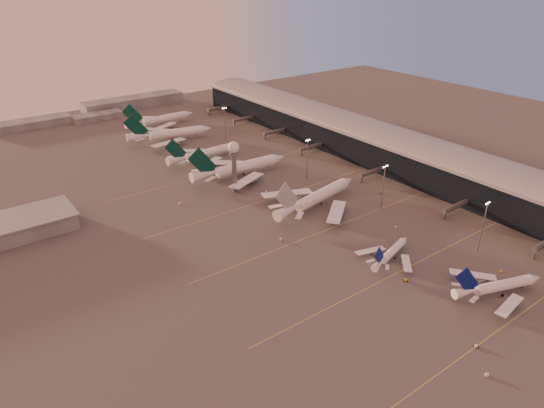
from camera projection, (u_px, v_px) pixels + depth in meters
ground at (391, 298)px, 187.72m from camera, size 700.00×700.00×0.00m
taxiway_markings at (345, 221)px, 244.09m from camera, size 180.00×185.25×0.02m
terminal at (374, 143)px, 320.00m from camera, size 57.00×362.00×23.04m
radar_tower at (234, 157)px, 267.62m from camera, size 6.40×6.40×31.10m
mast_a at (483, 224)px, 212.60m from camera, size 3.60×0.56×25.00m
mast_b at (383, 185)px, 250.64m from camera, size 3.60×0.56×25.00m
mast_c at (307, 157)px, 287.62m from camera, size 3.60×0.56×25.00m
mast_d at (225, 122)px, 351.42m from camera, size 3.60×0.56×25.00m
distant_horizon at (106, 109)px, 421.76m from camera, size 165.00×37.50×9.00m
narrowbody_near at (497, 288)px, 188.26m from camera, size 39.46×30.94×16.04m
narrowbody_mid at (391, 254)px, 211.39m from camera, size 32.42×25.50×13.01m
widebody_white at (317, 200)px, 257.55m from camera, size 64.28×51.03×22.83m
greentail_a at (240, 170)px, 294.51m from camera, size 65.85×53.11×23.91m
greentail_b at (204, 155)px, 318.83m from camera, size 54.57×44.01×19.81m
greentail_c at (171, 135)px, 354.46m from camera, size 62.44×49.92×22.96m
greentail_d at (161, 121)px, 387.88m from camera, size 60.16×48.51×21.84m
gsv_truck_a at (487, 373)px, 151.87m from camera, size 5.26×5.26×2.21m
gsv_tug_near at (476, 346)px, 163.25m from camera, size 2.57×3.49×0.90m
gsv_catering_a at (502, 268)px, 202.46m from camera, size 5.31×2.77×4.23m
gsv_tug_mid at (405, 280)px, 197.43m from camera, size 4.28×3.92×1.05m
gsv_truck_b at (396, 226)px, 237.39m from camera, size 5.18×2.26×2.03m
gsv_truck_c at (281, 238)px, 226.97m from camera, size 5.45×6.07×2.44m
gsv_catering_b at (380, 190)px, 272.48m from camera, size 5.71×2.99×4.55m
gsv_tug_far at (266, 192)px, 274.31m from camera, size 3.73×4.35×1.07m
gsv_truck_d at (179, 202)px, 261.08m from camera, size 2.33×5.39×2.12m
gsv_tug_hangar at (253, 165)px, 311.00m from camera, size 4.24×2.84×1.14m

